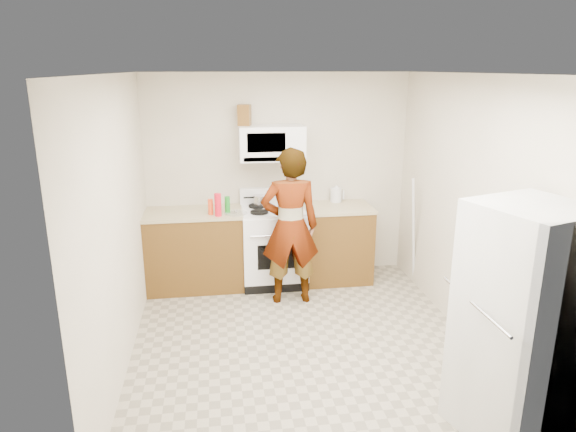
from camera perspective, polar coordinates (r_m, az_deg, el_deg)
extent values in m
plane|color=gray|center=(5.10, 1.60, -13.82)|extent=(3.60, 3.60, 0.00)
cube|color=beige|center=(6.32, -1.08, 4.33)|extent=(3.20, 0.02, 2.50)
cube|color=beige|center=(5.11, 19.55, 0.52)|extent=(0.02, 3.60, 2.50)
cube|color=brown|center=(6.21, -10.28, -3.84)|extent=(1.12, 0.62, 0.90)
cube|color=tan|center=(6.07, -10.50, 0.32)|extent=(1.14, 0.64, 0.03)
cube|color=brown|center=(6.37, 5.38, -3.12)|extent=(0.80, 0.62, 0.90)
cube|color=tan|center=(6.23, 5.50, 0.94)|extent=(0.82, 0.64, 0.03)
cube|color=white|center=(6.22, -1.60, -3.52)|extent=(0.76, 0.65, 0.90)
cube|color=white|center=(6.08, -1.63, 0.61)|extent=(0.76, 0.62, 0.03)
cube|color=white|center=(6.33, -1.94, 2.30)|extent=(0.76, 0.08, 0.20)
cube|color=white|center=(6.05, -1.84, 8.13)|extent=(0.76, 0.38, 0.40)
imported|color=tan|center=(5.61, 0.23, -1.19)|extent=(0.64, 0.43, 1.75)
cube|color=white|center=(3.96, 24.56, -10.81)|extent=(0.88, 0.88, 1.70)
cylinder|color=silver|center=(6.42, 5.35, 2.34)|extent=(0.15, 0.15, 0.17)
cube|color=brown|center=(6.05, -4.87, 11.12)|extent=(0.17, 0.17, 0.24)
cylinder|color=#BBBBC0|center=(6.21, -2.97, 1.79)|extent=(0.25, 0.25, 0.11)
cube|color=white|center=(5.95, 0.11, 0.65)|extent=(0.26, 0.18, 0.05)
cylinder|color=red|center=(5.81, -7.79, 1.24)|extent=(0.08, 0.08, 0.26)
cylinder|color=#FE4B1C|center=(5.89, -8.60, 1.02)|extent=(0.07, 0.07, 0.18)
cylinder|color=#17811F|center=(5.92, -6.75, 1.24)|extent=(0.06, 0.06, 0.19)
cylinder|color=white|center=(5.91, -5.83, 0.33)|extent=(0.27, 0.27, 0.01)
cylinder|color=silver|center=(6.26, 13.77, -1.70)|extent=(0.21, 0.23, 1.33)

